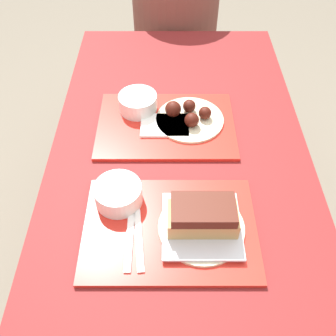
% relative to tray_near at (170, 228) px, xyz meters
% --- Properties ---
extents(ground_plane, '(12.00, 12.00, 0.00)m').
position_rel_tray_near_xyz_m(ground_plane, '(0.03, 0.18, -0.73)').
color(ground_plane, '#706656').
extents(picnic_table, '(0.76, 1.55, 0.73)m').
position_rel_tray_near_xyz_m(picnic_table, '(0.03, 0.18, -0.11)').
color(picnic_table, maroon).
rests_on(picnic_table, ground_plane).
extents(picnic_bench_far, '(0.72, 0.28, 0.46)m').
position_rel_tray_near_xyz_m(picnic_bench_far, '(0.03, 1.18, -0.35)').
color(picnic_bench_far, maroon).
rests_on(picnic_bench_far, ground_plane).
extents(tray_near, '(0.42, 0.30, 0.01)m').
position_rel_tray_near_xyz_m(tray_near, '(0.00, 0.00, 0.00)').
color(tray_near, red).
rests_on(tray_near, picnic_table).
extents(tray_far, '(0.42, 0.30, 0.01)m').
position_rel_tray_near_xyz_m(tray_far, '(-0.01, 0.38, 0.00)').
color(tray_far, red).
rests_on(tray_far, picnic_table).
extents(bowl_coleslaw_near, '(0.12, 0.12, 0.05)m').
position_rel_tray_near_xyz_m(bowl_coleslaw_near, '(-0.13, 0.08, 0.04)').
color(bowl_coleslaw_near, white).
rests_on(bowl_coleslaw_near, tray_near).
extents(brisket_sandwich_plate, '(0.21, 0.21, 0.09)m').
position_rel_tray_near_xyz_m(brisket_sandwich_plate, '(0.08, -0.00, 0.04)').
color(brisket_sandwich_plate, beige).
rests_on(brisket_sandwich_plate, tray_near).
extents(plastic_fork_near, '(0.02, 0.17, 0.00)m').
position_rel_tray_near_xyz_m(plastic_fork_near, '(-0.10, -0.03, 0.01)').
color(plastic_fork_near, white).
rests_on(plastic_fork_near, tray_near).
extents(plastic_knife_near, '(0.03, 0.17, 0.00)m').
position_rel_tray_near_xyz_m(plastic_knife_near, '(-0.07, -0.03, 0.01)').
color(plastic_knife_near, white).
rests_on(plastic_knife_near, tray_near).
extents(condiment_packet, '(0.04, 0.03, 0.01)m').
position_rel_tray_near_xyz_m(condiment_packet, '(0.00, 0.07, 0.01)').
color(condiment_packet, '#A59E93').
rests_on(condiment_packet, tray_near).
extents(bowl_coleslaw_far, '(0.12, 0.12, 0.05)m').
position_rel_tray_near_xyz_m(bowl_coleslaw_far, '(-0.10, 0.44, 0.04)').
color(bowl_coleslaw_far, white).
rests_on(bowl_coleslaw_far, tray_far).
extents(wings_plate_far, '(0.21, 0.21, 0.06)m').
position_rel_tray_near_xyz_m(wings_plate_far, '(0.06, 0.39, 0.02)').
color(wings_plate_far, beige).
rests_on(wings_plate_far, tray_far).
extents(napkin_far, '(0.15, 0.10, 0.01)m').
position_rel_tray_near_xyz_m(napkin_far, '(-0.01, 0.36, 0.01)').
color(napkin_far, white).
rests_on(napkin_far, tray_far).
extents(person_seated_across, '(0.39, 0.39, 0.68)m').
position_rel_tray_near_xyz_m(person_seated_across, '(0.03, 1.18, 0.00)').
color(person_seated_across, brown).
rests_on(person_seated_across, picnic_bench_far).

